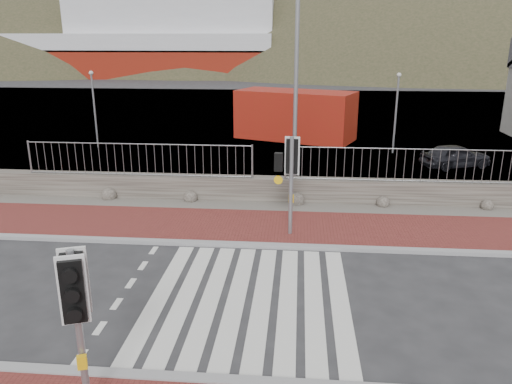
# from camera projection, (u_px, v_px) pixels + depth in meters

# --- Properties ---
(ground) EXTENTS (220.00, 220.00, 0.00)m
(ground) POSITION_uv_depth(u_px,v_px,m) (249.00, 299.00, 11.63)
(ground) COLOR #28282B
(ground) RESTS_ON ground
(sidewalk_far) EXTENTS (40.00, 3.00, 0.08)m
(sidewalk_far) POSITION_uv_depth(u_px,v_px,m) (263.00, 227.00, 15.89)
(sidewalk_far) COLOR maroon
(sidewalk_far) RESTS_ON ground
(kerb_near) EXTENTS (40.00, 0.25, 0.12)m
(kerb_near) POSITION_uv_depth(u_px,v_px,m) (232.00, 382.00, 8.76)
(kerb_near) COLOR gray
(kerb_near) RESTS_ON ground
(kerb_far) EXTENTS (40.00, 0.25, 0.12)m
(kerb_far) POSITION_uv_depth(u_px,v_px,m) (259.00, 246.00, 14.47)
(kerb_far) COLOR gray
(kerb_far) RESTS_ON ground
(zebra_crossing) EXTENTS (4.62, 5.60, 0.01)m
(zebra_crossing) POSITION_uv_depth(u_px,v_px,m) (249.00, 299.00, 11.63)
(zebra_crossing) COLOR silver
(zebra_crossing) RESTS_ON ground
(gravel_strip) EXTENTS (40.00, 1.50, 0.06)m
(gravel_strip) POSITION_uv_depth(u_px,v_px,m) (267.00, 207.00, 17.80)
(gravel_strip) COLOR #59544C
(gravel_strip) RESTS_ON ground
(stone_wall) EXTENTS (40.00, 0.60, 0.90)m
(stone_wall) POSITION_uv_depth(u_px,v_px,m) (269.00, 189.00, 18.43)
(stone_wall) COLOR #433D37
(stone_wall) RESTS_ON ground
(railing) EXTENTS (18.07, 0.07, 1.22)m
(railing) POSITION_uv_depth(u_px,v_px,m) (269.00, 154.00, 17.88)
(railing) COLOR gray
(railing) RESTS_ON stone_wall
(quay) EXTENTS (120.00, 40.00, 0.50)m
(quay) POSITION_uv_depth(u_px,v_px,m) (286.00, 116.00, 38.16)
(quay) COLOR #4C4C4F
(quay) RESTS_ON ground
(water) EXTENTS (220.00, 50.00, 0.05)m
(water) POSITION_uv_depth(u_px,v_px,m) (293.00, 79.00, 71.44)
(water) COLOR #3F4C54
(water) RESTS_ON ground
(ferry) EXTENTS (50.00, 16.00, 20.00)m
(ferry) POSITION_uv_depth(u_px,v_px,m) (134.00, 40.00, 76.64)
(ferry) COLOR maroon
(ferry) RESTS_ON ground
(hills_backdrop) EXTENTS (254.00, 90.00, 100.00)m
(hills_backdrop) POSITION_uv_depth(u_px,v_px,m) (326.00, 185.00, 101.53)
(hills_backdrop) COLOR #2E321E
(hills_backdrop) RESTS_ON ground
(traffic_signal_near) EXTENTS (0.47, 0.37, 2.90)m
(traffic_signal_near) POSITION_uv_depth(u_px,v_px,m) (76.00, 300.00, 7.44)
(traffic_signal_near) COLOR gray
(traffic_signal_near) RESTS_ON ground
(traffic_signal_far) EXTENTS (0.74, 0.30, 3.08)m
(traffic_signal_far) POSITION_uv_depth(u_px,v_px,m) (290.00, 165.00, 14.67)
(traffic_signal_far) COLOR gray
(traffic_signal_far) RESTS_ON ground
(streetlight) EXTENTS (1.84, 0.55, 8.75)m
(streetlight) POSITION_uv_depth(u_px,v_px,m) (301.00, 64.00, 17.80)
(streetlight) COLOR gray
(streetlight) RESTS_ON ground
(shipping_container) EXTENTS (7.34, 5.07, 2.82)m
(shipping_container) POSITION_uv_depth(u_px,v_px,m) (295.00, 115.00, 29.44)
(shipping_container) COLOR #9D1211
(shipping_container) RESTS_ON ground
(car_a) EXTENTS (3.49, 2.30, 1.10)m
(car_a) POSITION_uv_depth(u_px,v_px,m) (456.00, 156.00, 23.16)
(car_a) COLOR black
(car_a) RESTS_ON ground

